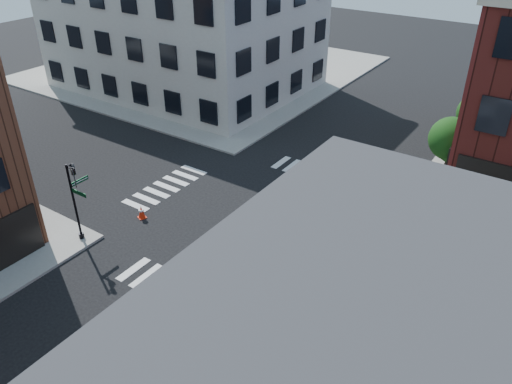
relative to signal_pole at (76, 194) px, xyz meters
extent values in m
plane|color=black|center=(6.72, 6.68, -2.86)|extent=(120.00, 120.00, 0.00)
cube|color=gray|center=(-14.28, 27.68, -2.78)|extent=(30.00, 30.00, 0.15)
cube|color=#BBB8AB|center=(-12.28, 22.68, 2.64)|extent=(22.00, 16.00, 11.00)
cylinder|color=black|center=(14.22, 16.68, -1.97)|extent=(0.18, 0.18, 1.47)
cylinder|color=black|center=(14.22, 16.68, -1.24)|extent=(0.12, 0.12, 1.47)
sphere|color=#123E10|center=(14.22, 16.68, 0.44)|extent=(2.69, 2.69, 2.69)
sphere|color=#123E10|center=(14.47, 16.58, -0.10)|extent=(1.85, 1.85, 1.85)
cylinder|color=black|center=(14.22, 22.68, -2.04)|extent=(0.18, 0.18, 1.33)
cylinder|color=black|center=(14.22, 22.68, -1.38)|extent=(0.12, 0.12, 1.33)
sphere|color=#123E10|center=(14.22, 22.68, 0.14)|extent=(2.43, 2.43, 2.43)
sphere|color=#123E10|center=(14.47, 22.58, -0.35)|extent=(1.67, 1.67, 1.67)
cylinder|color=black|center=(-0.08, -0.12, -0.56)|extent=(0.12, 0.12, 4.60)
cylinder|color=black|center=(-0.08, -0.12, -2.56)|extent=(0.28, 0.28, 0.30)
cube|color=#053819|center=(0.47, -0.12, 0.29)|extent=(1.10, 0.03, 0.22)
cube|color=#053819|center=(-0.08, 0.43, 0.54)|extent=(0.03, 1.10, 0.22)
imported|color=black|center=(0.27, -0.02, 1.04)|extent=(0.22, 0.18, 1.10)
imported|color=black|center=(-0.18, 0.23, 1.04)|extent=(0.18, 0.22, 1.10)
cube|color=silver|center=(18.64, 4.93, -0.57)|extent=(6.42, 2.97, 3.38)
cube|color=maroon|center=(18.70, 3.55, -0.57)|extent=(2.40, 0.13, 0.76)
cube|color=maroon|center=(18.59, 6.31, -0.57)|extent=(2.40, 0.13, 0.76)
cube|color=#AAAAAC|center=(14.50, 4.76, -1.17)|extent=(2.28, 2.70, 2.18)
cube|color=black|center=(13.47, 4.72, -0.79)|extent=(0.19, 2.07, 0.98)
cube|color=black|center=(17.33, 4.88, -2.31)|extent=(8.75, 1.43, 0.27)
cylinder|color=black|center=(14.55, 3.62, -2.31)|extent=(1.10, 0.42, 1.09)
cylinder|color=black|center=(14.46, 5.91, -2.31)|extent=(1.10, 0.42, 1.09)
cylinder|color=black|center=(18.47, 3.78, -2.31)|extent=(1.10, 0.42, 1.09)
cylinder|color=black|center=(18.38, 6.06, -2.31)|extent=(1.10, 0.42, 1.09)
cube|color=red|center=(1.02, 3.25, -2.83)|extent=(0.55, 0.55, 0.05)
cone|color=red|center=(1.02, 3.25, -2.46)|extent=(0.53, 0.53, 0.80)
cylinder|color=white|center=(1.02, 3.25, -2.34)|extent=(0.31, 0.31, 0.09)
camera|label=1|loc=(19.96, -12.91, 13.17)|focal=35.00mm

